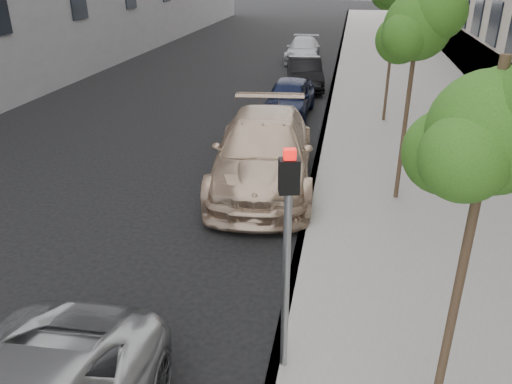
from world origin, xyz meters
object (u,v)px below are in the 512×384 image
(tree_near, at_px, (493,134))
(tree_mid, at_px, (419,26))
(signal_pole, at_px, (287,240))
(sedan_rear, at_px, (303,50))
(sedan_blue, at_px, (289,98))
(sedan_black, at_px, (305,73))
(suv, at_px, (263,151))

(tree_near, distance_m, tree_mid, 6.50)
(signal_pole, distance_m, sedan_rear, 24.34)
(sedan_blue, xyz_separation_m, sedan_black, (0.13, 4.64, -0.02))
(suv, bearing_deg, signal_pole, -83.65)
(sedan_black, height_order, sedan_rear, sedan_black)
(tree_mid, xyz_separation_m, sedan_blue, (-3.46, 6.87, -3.34))
(sedan_blue, bearing_deg, suv, -86.82)
(tree_near, distance_m, sedan_black, 18.58)
(tree_near, xyz_separation_m, sedan_blue, (-3.46, 13.37, -3.12))
(sedan_rear, bearing_deg, tree_mid, -78.02)
(sedan_blue, distance_m, sedan_black, 4.64)
(tree_mid, distance_m, sedan_blue, 8.38)
(tree_mid, bearing_deg, tree_near, -90.00)
(sedan_black, bearing_deg, tree_mid, -83.77)
(tree_near, bearing_deg, sedan_blue, 104.51)
(tree_near, relative_size, suv, 0.74)
(tree_mid, bearing_deg, sedan_rear, 102.56)
(suv, distance_m, sedan_rear, 17.77)
(sedan_rear, bearing_deg, suv, -88.15)
(tree_near, relative_size, sedan_rear, 1.00)
(tree_mid, distance_m, signal_pole, 6.48)
(tree_mid, xyz_separation_m, sedan_black, (-3.33, 11.51, -3.36))
(tree_mid, height_order, sedan_black, tree_mid)
(tree_mid, height_order, signal_pole, tree_mid)
(sedan_blue, height_order, sedan_black, sedan_blue)
(suv, distance_m, sedan_black, 10.95)
(sedan_blue, bearing_deg, sedan_rear, 95.11)
(sedan_rear, bearing_deg, signal_pole, -85.49)
(suv, xyz_separation_m, sedan_blue, (-0.13, 6.31, -0.18))
(tree_near, distance_m, signal_pole, 2.63)
(tree_mid, height_order, suv, tree_mid)
(tree_near, distance_m, sedan_blue, 14.15)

